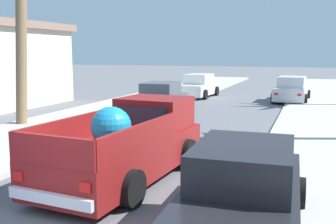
# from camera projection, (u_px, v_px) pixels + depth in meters

# --- Properties ---
(sidewalk_left) EXTENTS (4.90, 60.00, 0.12)m
(sidewalk_left) POSITION_uv_depth(u_px,v_px,m) (97.00, 116.00, 18.26)
(sidewalk_left) COLOR #B2AFA8
(sidewalk_left) RESTS_ON ground
(curb_left) EXTENTS (0.16, 60.00, 0.10)m
(curb_left) POSITION_uv_depth(u_px,v_px,m) (118.00, 118.00, 17.91)
(curb_left) COLOR silver
(curb_left) RESTS_ON ground
(curb_right) EXTENTS (0.16, 60.00, 0.10)m
(curb_right) POSITION_uv_depth(u_px,v_px,m) (311.00, 130.00, 15.12)
(curb_right) COLOR silver
(curb_right) RESTS_ON ground
(pickup_truck) EXTENTS (2.49, 5.34, 1.87)m
(pickup_truck) POSITION_uv_depth(u_px,v_px,m) (129.00, 145.00, 9.43)
(pickup_truck) COLOR maroon
(pickup_truck) RESTS_ON ground
(car_left_near) EXTENTS (2.14, 4.31, 1.54)m
(car_left_near) POSITION_uv_depth(u_px,v_px,m) (243.00, 192.00, 6.52)
(car_left_near) COLOR black
(car_left_near) RESTS_ON ground
(car_right_near) EXTENTS (2.19, 4.33, 1.54)m
(car_right_near) POSITION_uv_depth(u_px,v_px,m) (160.00, 99.00, 19.37)
(car_right_near) COLOR #474C56
(car_right_near) RESTS_ON ground
(car_left_mid) EXTENTS (2.19, 4.33, 1.54)m
(car_left_mid) POSITION_uv_depth(u_px,v_px,m) (292.00, 90.00, 24.10)
(car_left_mid) COLOR silver
(car_left_mid) RESTS_ON ground
(car_left_far) EXTENTS (2.20, 4.33, 1.54)m
(car_left_far) POSITION_uv_depth(u_px,v_px,m) (198.00, 86.00, 26.69)
(car_left_far) COLOR silver
(car_left_far) RESTS_ON ground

